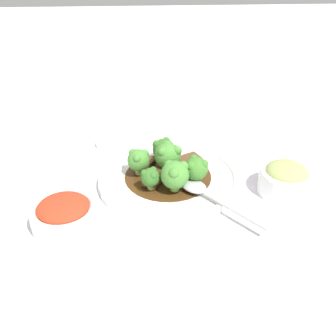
{
  "coord_description": "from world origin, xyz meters",
  "views": [
    {
      "loc": [
        0.04,
        0.66,
        0.45
      ],
      "look_at": [
        0.0,
        0.0,
        0.03
      ],
      "focal_mm": 42.0,
      "sensor_mm": 36.0,
      "label": 1
    }
  ],
  "objects_px": {
    "broccoli_floret_1": "(169,155)",
    "broccoli_floret_2": "(175,174)",
    "broccoli_floret_3": "(164,149)",
    "beef_strip_1": "(146,165)",
    "beef_strip_2": "(183,162)",
    "side_bowl_appetizer": "(285,178)",
    "side_bowl_kimchi": "(64,213)",
    "main_plate": "(168,178)",
    "broccoli_floret_4": "(196,168)",
    "serving_spoon": "(200,190)",
    "sauce_dish": "(111,142)",
    "beef_strip_0": "(157,176)",
    "broccoli_floret_5": "(138,160)",
    "broccoli_floret_0": "(150,177)"
  },
  "relations": [
    {
      "from": "broccoli_floret_1",
      "to": "broccoli_floret_3",
      "type": "height_order",
      "value": "broccoli_floret_1"
    },
    {
      "from": "beef_strip_2",
      "to": "side_bowl_kimchi",
      "type": "relative_size",
      "value": 0.7
    },
    {
      "from": "broccoli_floret_0",
      "to": "broccoli_floret_2",
      "type": "height_order",
      "value": "broccoli_floret_2"
    },
    {
      "from": "beef_strip_0",
      "to": "broccoli_floret_0",
      "type": "relative_size",
      "value": 1.7
    },
    {
      "from": "beef_strip_1",
      "to": "sauce_dish",
      "type": "relative_size",
      "value": 0.82
    },
    {
      "from": "broccoli_floret_0",
      "to": "beef_strip_2",
      "type": "bearing_deg",
      "value": -131.27
    },
    {
      "from": "broccoli_floret_3",
      "to": "broccoli_floret_0",
      "type": "bearing_deg",
      "value": 73.59
    },
    {
      "from": "beef_strip_1",
      "to": "sauce_dish",
      "type": "distance_m",
      "value": 0.16
    },
    {
      "from": "beef_strip_1",
      "to": "side_bowl_kimchi",
      "type": "relative_size",
      "value": 0.51
    },
    {
      "from": "broccoli_floret_5",
      "to": "beef_strip_2",
      "type": "bearing_deg",
      "value": -164.44
    },
    {
      "from": "broccoli_floret_5",
      "to": "beef_strip_1",
      "type": "bearing_deg",
      "value": -119.66
    },
    {
      "from": "broccoli_floret_5",
      "to": "beef_strip_0",
      "type": "bearing_deg",
      "value": 147.03
    },
    {
      "from": "side_bowl_kimchi",
      "to": "broccoli_floret_4",
      "type": "bearing_deg",
      "value": -159.01
    },
    {
      "from": "beef_strip_0",
      "to": "broccoli_floret_5",
      "type": "bearing_deg",
      "value": -32.97
    },
    {
      "from": "broccoli_floret_2",
      "to": "broccoli_floret_5",
      "type": "distance_m",
      "value": 0.09
    },
    {
      "from": "broccoli_floret_2",
      "to": "broccoli_floret_5",
      "type": "height_order",
      "value": "broccoli_floret_2"
    },
    {
      "from": "beef_strip_0",
      "to": "broccoli_floret_1",
      "type": "distance_m",
      "value": 0.05
    },
    {
      "from": "broccoli_floret_5",
      "to": "sauce_dish",
      "type": "bearing_deg",
      "value": -66.77
    },
    {
      "from": "main_plate",
      "to": "sauce_dish",
      "type": "distance_m",
      "value": 0.21
    },
    {
      "from": "main_plate",
      "to": "beef_strip_0",
      "type": "bearing_deg",
      "value": 34.91
    },
    {
      "from": "broccoli_floret_1",
      "to": "broccoli_floret_4",
      "type": "xyz_separation_m",
      "value": [
        -0.05,
        0.04,
        -0.01
      ]
    },
    {
      "from": "broccoli_floret_2",
      "to": "side_bowl_appetizer",
      "type": "relative_size",
      "value": 0.59
    },
    {
      "from": "broccoli_floret_2",
      "to": "side_bowl_kimchi",
      "type": "xyz_separation_m",
      "value": [
        0.2,
        0.07,
        -0.03
      ]
    },
    {
      "from": "broccoli_floret_0",
      "to": "broccoli_floret_2",
      "type": "distance_m",
      "value": 0.05
    },
    {
      "from": "beef_strip_0",
      "to": "sauce_dish",
      "type": "height_order",
      "value": "beef_strip_0"
    },
    {
      "from": "beef_strip_0",
      "to": "beef_strip_2",
      "type": "xyz_separation_m",
      "value": [
        -0.06,
        -0.05,
        -0.0
      ]
    },
    {
      "from": "main_plate",
      "to": "sauce_dish",
      "type": "xyz_separation_m",
      "value": [
        0.13,
        -0.17,
        -0.0
      ]
    },
    {
      "from": "side_bowl_appetizer",
      "to": "broccoli_floret_3",
      "type": "bearing_deg",
      "value": -24.15
    },
    {
      "from": "broccoli_floret_2",
      "to": "broccoli_floret_3",
      "type": "distance_m",
      "value": 0.11
    },
    {
      "from": "broccoli_floret_0",
      "to": "broccoli_floret_5",
      "type": "bearing_deg",
      "value": -67.69
    },
    {
      "from": "broccoli_floret_2",
      "to": "side_bowl_appetizer",
      "type": "xyz_separation_m",
      "value": [
        -0.22,
        -0.01,
        -0.02
      ]
    },
    {
      "from": "broccoli_floret_1",
      "to": "side_bowl_kimchi",
      "type": "bearing_deg",
      "value": 35.45
    },
    {
      "from": "beef_strip_2",
      "to": "broccoli_floret_5",
      "type": "height_order",
      "value": "broccoli_floret_5"
    },
    {
      "from": "beef_strip_1",
      "to": "beef_strip_2",
      "type": "distance_m",
      "value": 0.08
    },
    {
      "from": "main_plate",
      "to": "broccoli_floret_2",
      "type": "relative_size",
      "value": 4.68
    },
    {
      "from": "main_plate",
      "to": "broccoli_floret_1",
      "type": "height_order",
      "value": "broccoli_floret_1"
    },
    {
      "from": "serving_spoon",
      "to": "sauce_dish",
      "type": "relative_size",
      "value": 2.31
    },
    {
      "from": "beef_strip_1",
      "to": "side_bowl_appetizer",
      "type": "xyz_separation_m",
      "value": [
        -0.27,
        0.08,
        0.01
      ]
    },
    {
      "from": "broccoli_floret_1",
      "to": "broccoli_floret_2",
      "type": "bearing_deg",
      "value": 96.37
    },
    {
      "from": "beef_strip_2",
      "to": "broccoli_floret_1",
      "type": "bearing_deg",
      "value": 33.64
    },
    {
      "from": "beef_strip_0",
      "to": "broccoli_floret_1",
      "type": "bearing_deg",
      "value": -133.4
    },
    {
      "from": "beef_strip_2",
      "to": "broccoli_floret_4",
      "type": "bearing_deg",
      "value": 105.43
    },
    {
      "from": "broccoli_floret_3",
      "to": "sauce_dish",
      "type": "distance_m",
      "value": 0.17
    },
    {
      "from": "main_plate",
      "to": "side_bowl_appetizer",
      "type": "distance_m",
      "value": 0.23
    },
    {
      "from": "main_plate",
      "to": "sauce_dish",
      "type": "bearing_deg",
      "value": -52.61
    },
    {
      "from": "main_plate",
      "to": "side_bowl_kimchi",
      "type": "relative_size",
      "value": 2.45
    },
    {
      "from": "broccoli_floret_5",
      "to": "broccoli_floret_1",
      "type": "bearing_deg",
      "value": -175.75
    },
    {
      "from": "broccoli_floret_3",
      "to": "beef_strip_0",
      "type": "bearing_deg",
      "value": 76.01
    },
    {
      "from": "side_bowl_appetizer",
      "to": "broccoli_floret_4",
      "type": "bearing_deg",
      "value": -4.79
    },
    {
      "from": "beef_strip_2",
      "to": "side_bowl_kimchi",
      "type": "bearing_deg",
      "value": 35.19
    }
  ]
}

